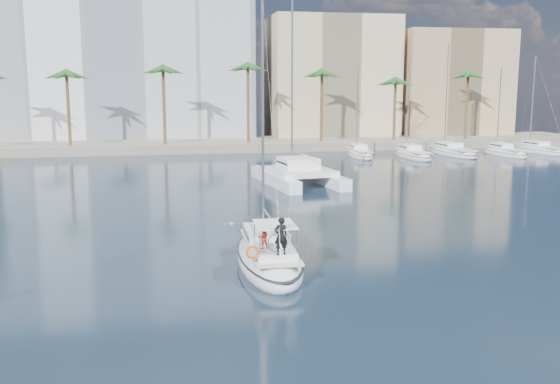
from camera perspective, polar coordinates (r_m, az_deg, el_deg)
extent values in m
plane|color=black|center=(32.52, -1.17, -6.95)|extent=(160.00, 160.00, 0.00)
cube|color=gray|center=(92.28, -7.37, 4.30)|extent=(120.00, 14.00, 1.20)
cube|color=white|center=(104.06, -14.68, 12.07)|extent=(42.00, 16.00, 28.00)
cube|color=beige|center=(104.29, 4.57, 10.15)|extent=(20.00, 14.00, 20.00)
cube|color=tan|center=(109.36, 15.16, 9.30)|extent=(18.00, 12.00, 18.00)
cylinder|color=brown|center=(87.96, -7.29, 7.07)|extent=(0.44, 0.44, 10.50)
sphere|color=#235820|center=(87.87, -7.36, 10.49)|extent=(3.60, 3.60, 3.60)
cylinder|color=brown|center=(96.11, 13.56, 7.10)|extent=(0.44, 0.44, 10.50)
sphere|color=#235820|center=(96.02, 13.69, 10.23)|extent=(3.60, 3.60, 3.60)
ellipsoid|color=white|center=(32.89, -1.04, -6.20)|extent=(3.49, 10.16, 2.09)
ellipsoid|color=black|center=(32.81, -1.05, -5.70)|extent=(3.52, 10.26, 0.18)
cube|color=silver|center=(32.49, -1.00, -4.95)|extent=(2.49, 7.62, 0.12)
cube|color=white|center=(33.52, -1.28, -3.85)|extent=(2.25, 3.35, 0.60)
cube|color=black|center=(33.52, -1.28, -3.82)|extent=(2.26, 2.97, 0.14)
cylinder|color=#B7BABF|center=(33.76, -1.59, 7.07)|extent=(0.15, 0.15, 13.21)
cylinder|color=#B7BABF|center=(32.41, -1.08, -2.15)|extent=(0.22, 4.07, 0.11)
cube|color=white|center=(30.58, -0.50, -5.43)|extent=(1.98, 2.57, 0.36)
cube|color=white|center=(30.15, -0.48, -2.97)|extent=(1.98, 2.57, 0.04)
torus|color=silver|center=(29.48, -0.22, -4.67)|extent=(0.96, 0.08, 0.96)
torus|color=#D84E0B|center=(29.03, -2.53, -5.52)|extent=(0.64, 0.21, 0.64)
imported|color=black|center=(29.08, 0.08, -4.04)|extent=(0.71, 0.52, 1.80)
imported|color=#B02B1B|center=(30.22, -1.54, -4.20)|extent=(0.53, 0.42, 1.09)
cube|color=white|center=(58.78, -0.50, 1.19)|extent=(2.81, 11.89, 1.10)
cube|color=white|center=(60.38, 3.76, 1.40)|extent=(2.81, 11.89, 1.10)
cube|color=white|center=(58.88, 1.86, 1.94)|extent=(6.16, 7.17, 0.50)
cube|color=white|center=(59.34, 1.66, 2.68)|extent=(3.71, 3.96, 1.00)
cube|color=black|center=(59.33, 1.66, 2.73)|extent=(3.66, 3.50, 0.18)
cylinder|color=#B7BABF|center=(60.55, 1.11, 9.84)|extent=(0.18, 0.18, 15.78)
ellipsoid|color=silver|center=(38.45, -4.45, -2.92)|extent=(0.21, 0.39, 0.19)
sphere|color=silver|center=(38.62, -4.48, -2.83)|extent=(0.10, 0.10, 0.10)
cube|color=gray|center=(38.41, -4.87, -2.89)|extent=(0.45, 0.16, 0.11)
cube|color=gray|center=(38.47, -4.03, -2.86)|extent=(0.45, 0.16, 0.11)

